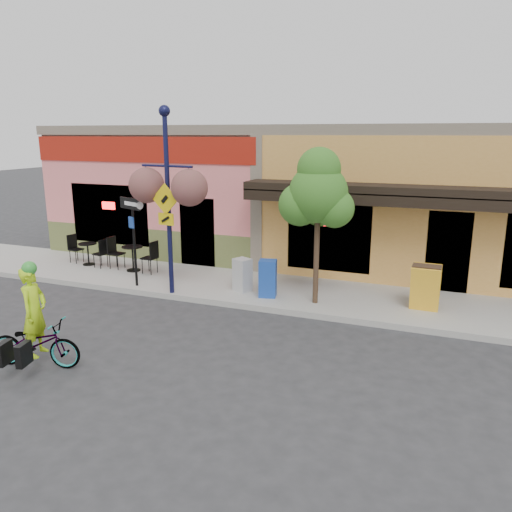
{
  "coord_description": "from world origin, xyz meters",
  "views": [
    {
      "loc": [
        4.31,
        -10.29,
        4.26
      ],
      "look_at": [
        0.11,
        0.5,
        1.4
      ],
      "focal_mm": 35.0,
      "sensor_mm": 36.0,
      "label": 1
    }
  ],
  "objects_px": {
    "bicycle": "(36,343)",
    "cyclist_rider": "(36,324)",
    "one_way_sign": "(134,242)",
    "building": "(323,190)",
    "newspaper_box_grey": "(242,275)",
    "newspaper_box_blue": "(268,278)",
    "street_tree": "(317,227)",
    "lamp_post": "(168,203)"
  },
  "relations": [
    {
      "from": "building",
      "to": "newspaper_box_grey",
      "type": "height_order",
      "value": "building"
    },
    {
      "from": "building",
      "to": "one_way_sign",
      "type": "height_order",
      "value": "building"
    },
    {
      "from": "bicycle",
      "to": "street_tree",
      "type": "xyz_separation_m",
      "value": [
        4.05,
        4.99,
        1.62
      ]
    },
    {
      "from": "newspaper_box_blue",
      "to": "street_tree",
      "type": "bearing_deg",
      "value": -13.81
    },
    {
      "from": "one_way_sign",
      "to": "newspaper_box_blue",
      "type": "bearing_deg",
      "value": 29.19
    },
    {
      "from": "lamp_post",
      "to": "cyclist_rider",
      "type": "bearing_deg",
      "value": -87.54
    },
    {
      "from": "newspaper_box_grey",
      "to": "one_way_sign",
      "type": "bearing_deg",
      "value": -143.76
    },
    {
      "from": "cyclist_rider",
      "to": "newspaper_box_blue",
      "type": "bearing_deg",
      "value": -41.97
    },
    {
      "from": "cyclist_rider",
      "to": "newspaper_box_grey",
      "type": "distance_m",
      "value": 5.57
    },
    {
      "from": "newspaper_box_blue",
      "to": "lamp_post",
      "type": "bearing_deg",
      "value": -178.29
    },
    {
      "from": "bicycle",
      "to": "one_way_sign",
      "type": "height_order",
      "value": "one_way_sign"
    },
    {
      "from": "cyclist_rider",
      "to": "newspaper_box_grey",
      "type": "bearing_deg",
      "value": -33.86
    },
    {
      "from": "one_way_sign",
      "to": "street_tree",
      "type": "height_order",
      "value": "street_tree"
    },
    {
      "from": "cyclist_rider",
      "to": "newspaper_box_blue",
      "type": "height_order",
      "value": "cyclist_rider"
    },
    {
      "from": "lamp_post",
      "to": "street_tree",
      "type": "xyz_separation_m",
      "value": [
        3.75,
        0.59,
        -0.47
      ]
    },
    {
      "from": "bicycle",
      "to": "one_way_sign",
      "type": "relative_size",
      "value": 0.71
    },
    {
      "from": "cyclist_rider",
      "to": "one_way_sign",
      "type": "bearing_deg",
      "value": -1.41
    },
    {
      "from": "street_tree",
      "to": "cyclist_rider",
      "type": "bearing_deg",
      "value": -128.7
    },
    {
      "from": "building",
      "to": "newspaper_box_blue",
      "type": "distance_m",
      "value": 6.44
    },
    {
      "from": "lamp_post",
      "to": "newspaper_box_blue",
      "type": "distance_m",
      "value": 3.19
    },
    {
      "from": "one_way_sign",
      "to": "newspaper_box_grey",
      "type": "xyz_separation_m",
      "value": [
        2.92,
        0.62,
        -0.78
      ]
    },
    {
      "from": "bicycle",
      "to": "newspaper_box_blue",
      "type": "relative_size",
      "value": 1.81
    },
    {
      "from": "bicycle",
      "to": "cyclist_rider",
      "type": "bearing_deg",
      "value": -103.46
    },
    {
      "from": "building",
      "to": "cyclist_rider",
      "type": "height_order",
      "value": "building"
    },
    {
      "from": "building",
      "to": "street_tree",
      "type": "height_order",
      "value": "building"
    },
    {
      "from": "bicycle",
      "to": "one_way_sign",
      "type": "xyz_separation_m",
      "value": [
        -0.93,
        4.6,
        0.91
      ]
    },
    {
      "from": "building",
      "to": "bicycle",
      "type": "xyz_separation_m",
      "value": [
        -2.64,
        -11.25,
        -1.79
      ]
    },
    {
      "from": "newspaper_box_blue",
      "to": "street_tree",
      "type": "distance_m",
      "value": 1.92
    },
    {
      "from": "newspaper_box_blue",
      "to": "newspaper_box_grey",
      "type": "distance_m",
      "value": 0.81
    },
    {
      "from": "bicycle",
      "to": "lamp_post",
      "type": "distance_m",
      "value": 4.88
    },
    {
      "from": "bicycle",
      "to": "lamp_post",
      "type": "height_order",
      "value": "lamp_post"
    },
    {
      "from": "street_tree",
      "to": "newspaper_box_grey",
      "type": "bearing_deg",
      "value": 173.76
    },
    {
      "from": "one_way_sign",
      "to": "newspaper_box_grey",
      "type": "bearing_deg",
      "value": 34.59
    },
    {
      "from": "cyclist_rider",
      "to": "street_tree",
      "type": "xyz_separation_m",
      "value": [
        4.0,
        4.99,
        1.24
      ]
    },
    {
      "from": "building",
      "to": "one_way_sign",
      "type": "xyz_separation_m",
      "value": [
        -3.57,
        -6.65,
        -0.88
      ]
    },
    {
      "from": "bicycle",
      "to": "one_way_sign",
      "type": "distance_m",
      "value": 4.78
    },
    {
      "from": "building",
      "to": "lamp_post",
      "type": "distance_m",
      "value": 7.24
    },
    {
      "from": "building",
      "to": "street_tree",
      "type": "distance_m",
      "value": 6.42
    },
    {
      "from": "bicycle",
      "to": "newspaper_box_blue",
      "type": "height_order",
      "value": "newspaper_box_blue"
    },
    {
      "from": "cyclist_rider",
      "to": "street_tree",
      "type": "bearing_deg",
      "value": -52.16
    },
    {
      "from": "bicycle",
      "to": "newspaper_box_blue",
      "type": "distance_m",
      "value": 5.74
    },
    {
      "from": "cyclist_rider",
      "to": "lamp_post",
      "type": "height_order",
      "value": "lamp_post"
    }
  ]
}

